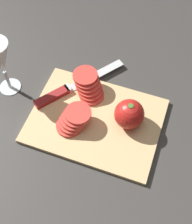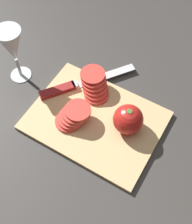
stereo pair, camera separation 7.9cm
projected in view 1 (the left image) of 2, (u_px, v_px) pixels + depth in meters
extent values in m
plane|color=#383533|center=(89.00, 120.00, 0.82)|extent=(3.00, 3.00, 0.00)
cube|color=tan|center=(96.00, 119.00, 0.82)|extent=(0.34, 0.25, 0.01)
cylinder|color=silver|center=(10.00, 87.00, 0.88)|extent=(0.06, 0.06, 0.00)
cylinder|color=silver|center=(7.00, 79.00, 0.85)|extent=(0.01, 0.01, 0.06)
cone|color=beige|center=(2.00, 66.00, 0.80)|extent=(0.03, 0.03, 0.05)
sphere|color=red|center=(129.00, 114.00, 0.77)|extent=(0.08, 0.08, 0.08)
cylinder|color=#47702D|center=(131.00, 107.00, 0.74)|extent=(0.01, 0.01, 0.01)
cube|color=silver|center=(95.00, 76.00, 0.88)|extent=(0.13, 0.16, 0.00)
cube|color=silver|center=(68.00, 89.00, 0.85)|extent=(0.03, 0.02, 0.01)
cube|color=maroon|center=(52.00, 97.00, 0.84)|extent=(0.08, 0.09, 0.01)
cylinder|color=#D63D33|center=(69.00, 126.00, 0.79)|extent=(0.07, 0.07, 0.01)
cylinder|color=#D63D33|center=(71.00, 123.00, 0.79)|extent=(0.07, 0.07, 0.01)
cylinder|color=#D63D33|center=(74.00, 120.00, 0.78)|extent=(0.07, 0.07, 0.01)
cylinder|color=#D63D33|center=(76.00, 116.00, 0.78)|extent=(0.07, 0.07, 0.01)
cylinder|color=#D63D33|center=(78.00, 113.00, 0.77)|extent=(0.07, 0.07, 0.01)
cylinder|color=#D63D33|center=(92.00, 95.00, 0.85)|extent=(0.07, 0.07, 0.01)
cylinder|color=#D63D33|center=(90.00, 91.00, 0.84)|extent=(0.07, 0.07, 0.01)
cylinder|color=#D63D33|center=(89.00, 87.00, 0.84)|extent=(0.07, 0.07, 0.01)
cylinder|color=#D63D33|center=(88.00, 83.00, 0.83)|extent=(0.07, 0.07, 0.01)
cylinder|color=#D63D33|center=(86.00, 79.00, 0.83)|extent=(0.07, 0.07, 0.01)
cylinder|color=#D63D33|center=(85.00, 76.00, 0.83)|extent=(0.07, 0.07, 0.01)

